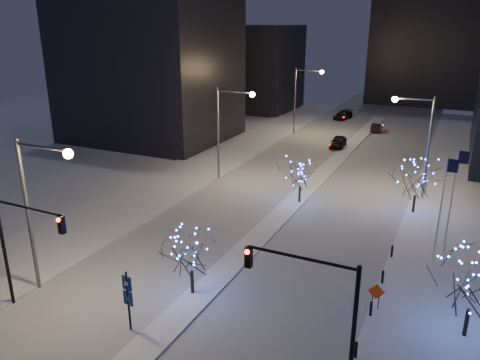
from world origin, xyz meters
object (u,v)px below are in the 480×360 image
Objects in this scene: holiday_tree_median_near at (191,252)px; wayfinding_sign at (128,295)px; street_lamp_w_far at (302,92)px; construction_sign at (376,294)px; holiday_tree_plaza_near at (473,284)px; car_far at (343,115)px; car_near at (338,142)px; car_mid at (377,127)px; street_lamp_east at (420,134)px; holiday_tree_median_far at (300,174)px; holiday_tree_plaza_far at (417,180)px; street_lamp_w_mid at (227,122)px; street_lamp_w_near at (38,197)px; traffic_signal_west at (20,238)px; traffic_signal_east at (320,304)px.

holiday_tree_median_near is 4.84m from wayfinding_sign.
construction_sign is at bearing -65.98° from street_lamp_w_far.
car_far is at bearing 109.86° from holiday_tree_plaza_near.
car_near reaches higher than car_mid.
street_lamp_east reaches higher than holiday_tree_plaza_near.
holiday_tree_median_far reaches higher than wayfinding_sign.
construction_sign is at bearing 174.72° from holiday_tree_plaza_near.
car_near is 1.17× the size of car_mid.
holiday_tree_median_near is at bearing -170.01° from holiday_tree_plaza_near.
holiday_tree_median_far is 17.91m from construction_sign.
construction_sign is (-0.34, -16.88, -2.07)m from holiday_tree_plaza_far.
street_lamp_w_mid is 2.72× the size of wayfinding_sign.
wayfinding_sign is (-3.28, -57.75, 1.61)m from car_mid.
street_lamp_w_near is at bearing -124.19° from street_lamp_east.
street_lamp_w_mid is at bearing 129.51° from construction_sign.
car_mid is 53.23m from holiday_tree_median_near.
holiday_tree_median_far is at bearing -72.56° from car_far.
holiday_tree_plaza_near is at bearing 19.52° from traffic_signal_west.
traffic_signal_east is (17.38, 1.00, 0.00)m from traffic_signal_west.
holiday_tree_plaza_near is at bearing 103.55° from car_mid.
street_lamp_w_mid is (0.00, 25.00, 0.00)m from street_lamp_w_near.
wayfinding_sign is at bearing -116.69° from holiday_tree_plaza_far.
holiday_tree_plaza_far is at bearing 104.79° from holiday_tree_plaza_near.
holiday_tree_median_far is (8.94, 23.72, -1.77)m from traffic_signal_west.
holiday_tree_plaza_near is at bearing 49.66° from traffic_signal_east.
holiday_tree_median_near is 1.00× the size of holiday_tree_median_far.
holiday_tree_median_near is (5.24, -60.78, 2.24)m from car_far.
street_lamp_w_near reaches higher than car_mid.
street_lamp_w_near is 33.85m from street_lamp_east.
construction_sign is (12.08, 7.83, -1.10)m from wayfinding_sign.
car_far is 65.53m from wayfinding_sign.
holiday_tree_plaza_near is at bearing -12.41° from construction_sign.
street_lamp_w_mid is 5.98× the size of construction_sign.
street_lamp_w_far is at bearing 31.23° from car_mid.
wayfinding_sign is (-10.72, 0.00, -2.50)m from traffic_signal_east.
traffic_signal_west is 21.03m from construction_sign.
street_lamp_w_mid is 2.54× the size of car_mid.
street_lamp_w_mid is at bearing 160.79° from holiday_tree_median_far.
street_lamp_w_mid is at bearing 142.36° from holiday_tree_plaza_near.
traffic_signal_west is at bearing 78.73° from car_mid.
street_lamp_w_near is 25.18m from holiday_tree_plaza_near.
street_lamp_east reaches higher than holiday_tree_plaza_far.
holiday_tree_median_near is at bearing -118.99° from holiday_tree_plaza_far.
traffic_signal_east is at bearing -93.93° from holiday_tree_plaza_far.
street_lamp_east is 1.43× the size of traffic_signal_west.
street_lamp_w_near reaches higher than holiday_tree_median_far.
traffic_signal_east is at bearing -69.62° from holiday_tree_median_far.
traffic_signal_west is 1.39× the size of holiday_tree_plaza_near.
wayfinding_sign is (6.66, 1.00, -2.50)m from traffic_signal_west.
street_lamp_w_far reaches higher than car_far.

